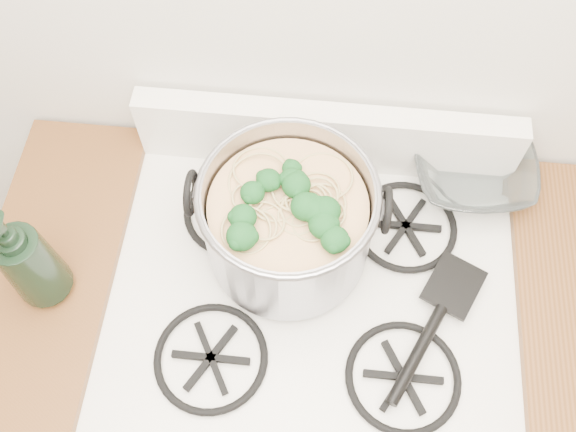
{
  "coord_description": "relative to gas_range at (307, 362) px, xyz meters",
  "views": [
    {
      "loc": [
        -0.0,
        0.81,
        2.03
      ],
      "look_at": [
        -0.06,
        1.34,
        1.04
      ],
      "focal_mm": 40.0,
      "sensor_mm": 36.0,
      "label": 1
    }
  ],
  "objects": [
    {
      "name": "counter_left",
      "position": [
        -0.51,
        0.0,
        0.02
      ],
      "size": [
        0.25,
        0.65,
        0.92
      ],
      "color": "silver",
      "rests_on": "ground"
    },
    {
      "name": "spatula",
      "position": [
        0.26,
        0.03,
        0.5
      ],
      "size": [
        0.4,
        0.41,
        0.02
      ],
      "primitive_type": null,
      "rotation": [
        0.0,
        0.0,
        -0.45
      ],
      "color": "black",
      "rests_on": "gas_range"
    },
    {
      "name": "stock_pot",
      "position": [
        -0.06,
        0.08,
        0.59
      ],
      "size": [
        0.34,
        0.31,
        0.21
      ],
      "color": "#95959D",
      "rests_on": "gas_range"
    },
    {
      "name": "bottle",
      "position": [
        -0.49,
        -0.05,
        0.61
      ],
      "size": [
        0.11,
        0.11,
        0.26
      ],
      "primitive_type": "imported",
      "rotation": [
        0.0,
        0.0,
        0.1
      ],
      "color": "black",
      "rests_on": "counter_left"
    },
    {
      "name": "gas_range",
      "position": [
        0.0,
        0.0,
        0.0
      ],
      "size": [
        0.76,
        0.66,
        0.92
      ],
      "color": "white",
      "rests_on": "ground"
    },
    {
      "name": "glass_bowl",
      "position": [
        0.3,
        0.28,
        0.5
      ],
      "size": [
        0.11,
        0.11,
        0.02
      ],
      "primitive_type": "imported",
      "rotation": [
        0.0,
        0.0,
        0.1
      ],
      "color": "white",
      "rests_on": "gas_range"
    }
  ]
}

